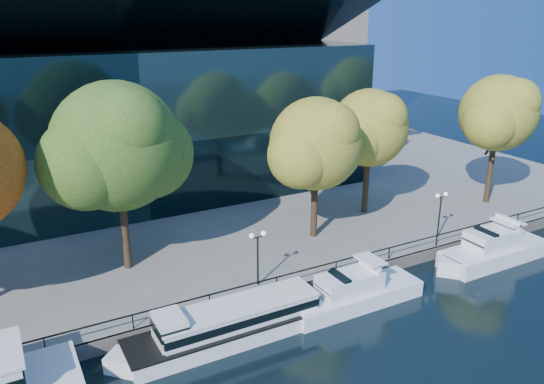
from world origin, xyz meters
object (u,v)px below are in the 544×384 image
tree_5 (499,115)px  lamp_2 (441,205)px  tree_3 (318,146)px  cruiser_far (491,249)px  tree_2 (120,149)px  tree_4 (371,130)px  cruiser_near (350,293)px  tour_boat (227,324)px  lamp_1 (258,246)px

tree_5 → lamp_2: tree_5 is taller
tree_3 → tree_5: bearing=-3.1°
tree_3 → tree_5: (20.09, -1.10, 0.92)m
cruiser_far → tree_2: size_ratio=0.78×
cruiser_far → tree_4: (-3.32, 11.88, 7.92)m
cruiser_near → tree_4: (10.70, 11.89, 8.06)m
tree_3 → lamp_2: tree_3 is taller
tour_boat → tree_4: (19.76, 11.52, 7.89)m
cruiser_far → tree_3: (-10.75, 9.37, 7.82)m
cruiser_near → lamp_2: bearing=18.4°
cruiser_near → tree_3: tree_3 is taller
cruiser_near → tree_4: size_ratio=0.94×
lamp_2 → tree_5: bearing=20.7°
cruiser_near → tree_5: 26.34m
cruiser_far → tree_3: bearing=138.9°
tree_5 → tree_4: bearing=164.1°
cruiser_far → lamp_2: bearing=113.9°
tour_boat → tree_4: bearing=30.3°
cruiser_far → tour_boat: bearing=179.1°
tour_boat → lamp_2: (21.28, 3.70, 2.82)m
tree_4 → cruiser_near: bearing=-132.0°
tour_boat → tree_3: tree_3 is taller
tour_boat → tree_2: bearing=106.3°
cruiser_far → lamp_1: 19.65m
cruiser_far → tree_5: size_ratio=0.86×
tree_3 → tree_4: size_ratio=1.01×
cruiser_near → lamp_2: size_ratio=2.74×
cruiser_near → lamp_1: 7.10m
tree_2 → lamp_2: 26.15m
tour_boat → tree_3: (12.33, 9.01, 7.79)m
tree_4 → lamp_1: bearing=-153.5°
tree_3 → lamp_2: (8.94, -5.31, -4.98)m
cruiser_far → lamp_2: 5.28m
cruiser_near → lamp_1: size_ratio=2.74×
cruiser_near → tree_2: (-12.19, 11.06, 9.20)m
tree_2 → cruiser_far: bearing=-22.9°
tour_boat → tree_5: tree_5 is taller
tree_3 → lamp_1: (-8.27, -5.31, -4.98)m
tour_boat → cruiser_far: bearing=-0.9°
tour_boat → tree_2: tree_2 is taller
cruiser_near → cruiser_far: bearing=0.0°
tree_4 → lamp_2: tree_4 is taller
tree_5 → lamp_1: 29.27m
cruiser_far → tree_2: tree_2 is taller
tree_4 → lamp_2: 9.44m
lamp_2 → tree_4: bearing=101.0°
tour_boat → tree_3: bearing=36.2°
tree_4 → lamp_1: size_ratio=2.92×
tree_5 → lamp_1: bearing=-171.6°
cruiser_far → tree_4: bearing=105.6°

